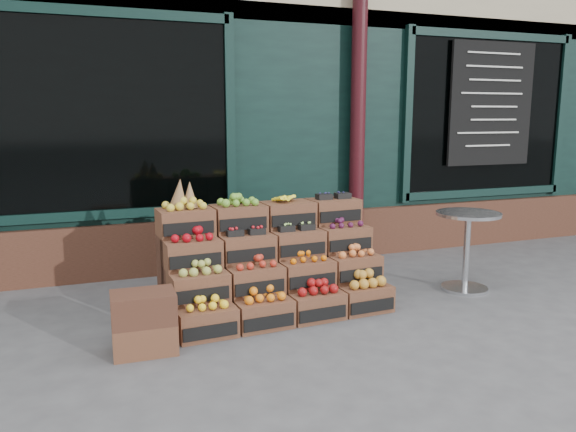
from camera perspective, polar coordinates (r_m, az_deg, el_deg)
name	(u,v)px	position (r m, az deg, el deg)	size (l,w,h in m)	color
ground	(340,328)	(4.82, 5.25, -11.25)	(60.00, 60.00, 0.00)	#4E4E51
shop_facade	(203,75)	(9.37, -8.60, 14.02)	(12.00, 6.24, 4.80)	black
crate_display	(271,269)	(5.15, -1.72, -5.38)	(2.00, 1.05, 1.22)	brown
spare_crates	(144,323)	(4.40, -14.41, -10.44)	(0.48, 0.34, 0.47)	brown
bistro_table	(467,242)	(5.94, 17.72, -2.52)	(0.64, 0.64, 0.80)	silver
shopkeeper	(84,185)	(6.92, -19.98, 3.02)	(0.70, 0.46, 1.93)	#144619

